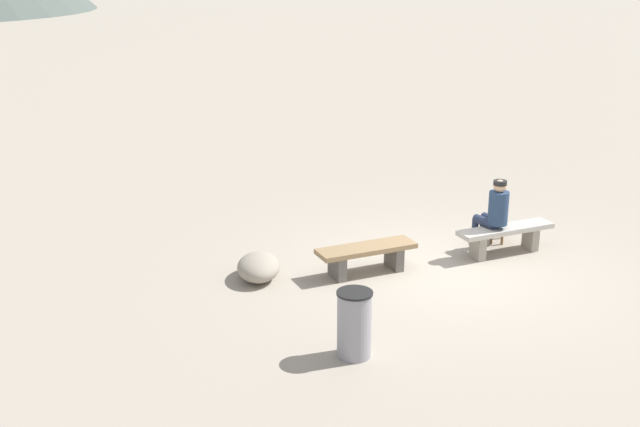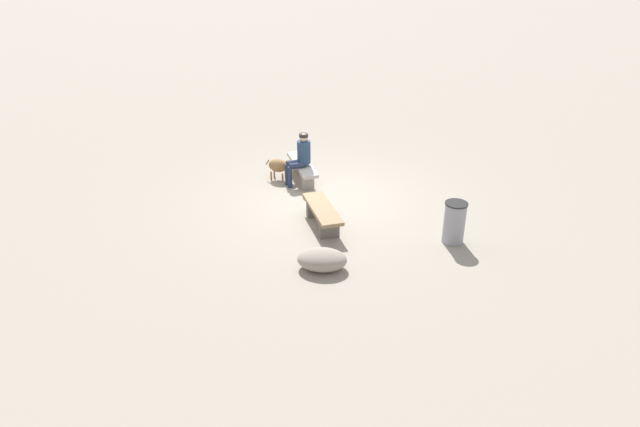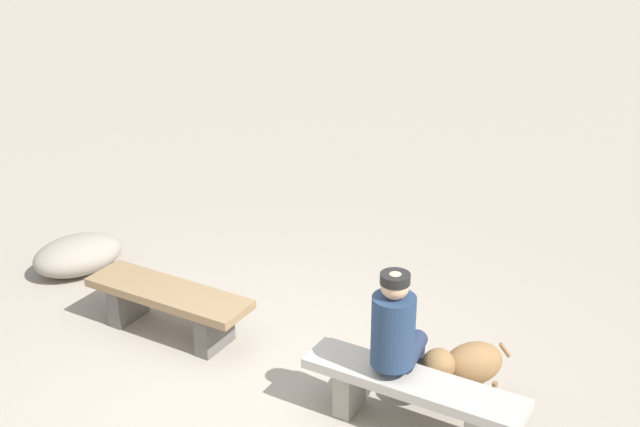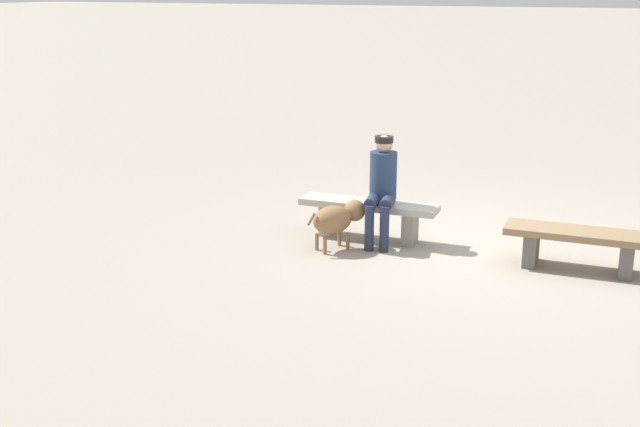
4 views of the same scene
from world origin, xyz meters
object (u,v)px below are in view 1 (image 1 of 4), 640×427
dog (498,222)px  trash_bin (354,324)px  bench_left (366,254)px  seated_person (494,211)px  bench_right (505,234)px  boulder (258,267)px

dog → trash_bin: trash_bin is taller
bench_left → seated_person: (2.28, 0.03, 0.44)m
seated_person → dog: size_ratio=1.89×
dog → seated_person: bearing=-7.3°
bench_left → trash_bin: trash_bin is taller
dog → bench_left: bearing=-46.4°
bench_right → seated_person: (-0.20, 0.08, 0.41)m
bench_left → boulder: size_ratio=1.74×
boulder → bench_right: bearing=-5.8°
seated_person → boulder: bearing=163.2°
seated_person → trash_bin: 4.29m
bench_right → trash_bin: bearing=-150.9°
dog → boulder: bearing=-55.1°
bench_right → seated_person: size_ratio=1.32×
bench_right → dog: bearing=66.9°
bench_left → bench_right: bench_right is taller
boulder → bench_left: bearing=-12.8°
bench_right → trash_bin: (-3.70, -2.38, 0.09)m
trash_bin → bench_left: bearing=63.3°
bench_left → bench_right: bearing=-4.6°
bench_left → seated_person: 2.33m
dog → trash_bin: (-3.88, -2.89, 0.06)m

